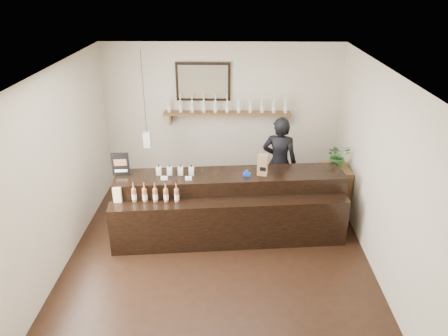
% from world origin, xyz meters
% --- Properties ---
extents(ground, '(5.00, 5.00, 0.00)m').
position_xyz_m(ground, '(0.00, 0.00, 0.00)').
color(ground, black).
rests_on(ground, ground).
extents(room_shell, '(5.00, 5.00, 5.00)m').
position_xyz_m(room_shell, '(0.00, 0.00, 1.70)').
color(room_shell, beige).
rests_on(room_shell, ground).
extents(back_wall_decor, '(2.66, 0.96, 1.69)m').
position_xyz_m(back_wall_decor, '(-0.15, 2.37, 1.76)').
color(back_wall_decor, brown).
rests_on(back_wall_decor, ground).
extents(counter, '(3.69, 1.31, 1.19)m').
position_xyz_m(counter, '(0.17, 0.57, 0.48)').
color(counter, black).
rests_on(counter, ground).
extents(promo_sign, '(0.27, 0.04, 0.38)m').
position_xyz_m(promo_sign, '(-1.54, 0.62, 1.21)').
color(promo_sign, black).
rests_on(promo_sign, counter).
extents(paper_bag, '(0.18, 0.15, 0.34)m').
position_xyz_m(paper_bag, '(0.68, 0.68, 1.19)').
color(paper_bag, olive).
rests_on(paper_bag, counter).
extents(tape_dispenser, '(0.12, 0.05, 0.10)m').
position_xyz_m(tape_dispenser, '(0.43, 0.62, 1.06)').
color(tape_dispenser, '#1A3EB8').
rests_on(tape_dispenser, counter).
extents(side_cabinet, '(0.46, 0.62, 0.88)m').
position_xyz_m(side_cabinet, '(2.00, 1.30, 0.44)').
color(side_cabinet, brown).
rests_on(side_cabinet, ground).
extents(potted_plant, '(0.45, 0.41, 0.43)m').
position_xyz_m(potted_plant, '(2.00, 1.30, 1.09)').
color(potted_plant, '#2B5E25').
rests_on(potted_plant, side_cabinet).
extents(shopkeeper, '(0.79, 0.61, 1.91)m').
position_xyz_m(shopkeeper, '(1.04, 1.55, 0.96)').
color(shopkeeper, black).
rests_on(shopkeeper, ground).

